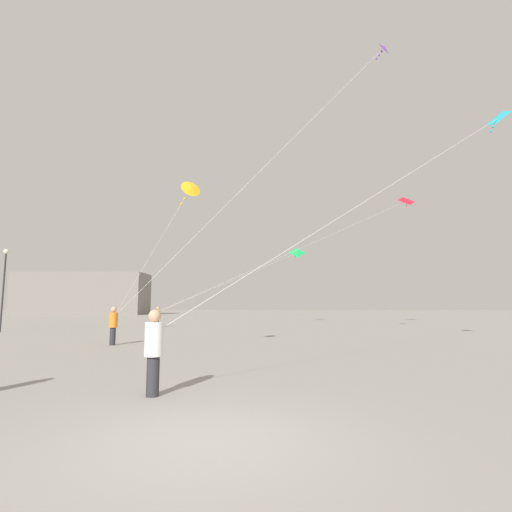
% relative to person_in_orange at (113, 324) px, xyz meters
% --- Properties ---
extents(ground_plane, '(300.00, 300.00, 0.00)m').
position_rel_person_in_orange_xyz_m(ground_plane, '(6.57, -13.13, -0.99)').
color(ground_plane, gray).
extents(person_in_orange, '(0.40, 0.40, 1.81)m').
position_rel_person_in_orange_xyz_m(person_in_orange, '(0.00, 0.00, 0.00)').
color(person_in_orange, '#2D2D33').
rests_on(person_in_orange, ground_plane).
extents(person_in_yellow, '(0.38, 0.38, 1.76)m').
position_rel_person_in_orange_xyz_m(person_in_yellow, '(-2.19, 15.29, -0.03)').
color(person_in_yellow, '#2D2D33').
rests_on(person_in_yellow, ground_plane).
extents(person_in_white, '(0.39, 0.39, 1.80)m').
position_rel_person_in_orange_xyz_m(person_in_white, '(5.02, -10.41, -0.01)').
color(person_in_white, '#2D2D33').
rests_on(person_in_white, ground_plane).
extents(kite_crimson_delta, '(23.72, 3.74, 10.92)m').
position_rel_person_in_orange_xyz_m(kite_crimson_delta, '(19.93, 18.32, 10.47)').
color(kite_crimson_delta, red).
extents(kite_emerald_delta, '(13.44, 8.35, 6.61)m').
position_rel_person_in_orange_xyz_m(kite_emerald_delta, '(10.19, 23.04, 6.33)').
color(kite_emerald_delta, green).
extents(kite_amber_diamond, '(4.83, 4.02, 5.64)m').
position_rel_person_in_orange_xyz_m(kite_amber_diamond, '(4.27, -3.53, 5.48)').
color(kite_amber_diamond, yellow).
extents(kite_violet_diamond, '(14.15, 1.34, 14.62)m').
position_rel_person_in_orange_xyz_m(kite_violet_diamond, '(13.23, 0.81, 14.09)').
color(kite_violet_diamond, purple).
extents(kite_cyan_delta, '(12.73, 8.60, 8.92)m').
position_rel_person_in_orange_xyz_m(kite_cyan_delta, '(16.76, -2.76, 8.48)').
color(kite_cyan_delta, '#1EB2C6').
extents(building_left_hall, '(25.48, 10.18, 8.33)m').
position_rel_person_in_orange_xyz_m(building_left_hall, '(-30.43, 60.49, 3.17)').
color(building_left_hall, gray).
rests_on(building_left_hall, ground_plane).
extents(lamppost_east, '(0.36, 0.36, 5.90)m').
position_rel_person_in_orange_xyz_m(lamppost_east, '(-11.45, 8.60, 2.87)').
color(lamppost_east, '#2D2D30').
rests_on(lamppost_east, ground_plane).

